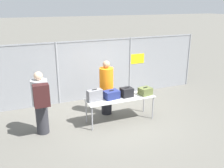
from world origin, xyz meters
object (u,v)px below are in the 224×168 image
object	(u,v)px
utility_trailer	(118,68)
suitcase_navy	(111,95)
suitcase_olive	(145,91)
security_worker_near	(106,87)
inspection_table	(120,99)
traveler_hooded	(41,101)
suitcase_black	(127,92)
suitcase_grey	(95,95)

from	to	relation	value
utility_trailer	suitcase_navy	bearing A→B (deg)	-116.18
suitcase_olive	security_worker_near	distance (m)	1.28
suitcase_navy	inspection_table	bearing A→B (deg)	-9.19
traveler_hooded	security_worker_near	bearing A→B (deg)	13.34
suitcase_black	utility_trailer	world-z (taller)	suitcase_black
suitcase_navy	traveler_hooded	bearing A→B (deg)	179.12
suitcase_black	utility_trailer	size ratio (longest dim) A/B	0.11
suitcase_grey	suitcase_navy	distance (m)	0.55
utility_trailer	suitcase_grey	bearing A→B (deg)	-121.59
suitcase_grey	suitcase_black	size ratio (longest dim) A/B	1.28
suitcase_navy	suitcase_black	xyz separation A→B (m)	(0.51, -0.02, 0.02)
inspection_table	utility_trailer	bearing A→B (deg)	66.94
suitcase_olive	suitcase_navy	bearing A→B (deg)	174.01
inspection_table	suitcase_grey	distance (m)	0.85
suitcase_black	security_worker_near	size ratio (longest dim) A/B	0.21
suitcase_black	traveler_hooded	size ratio (longest dim) A/B	0.21
inspection_table	traveler_hooded	size ratio (longest dim) A/B	1.18
suitcase_navy	suitcase_olive	size ratio (longest dim) A/B	1.16
inspection_table	traveler_hooded	bearing A→B (deg)	178.14
inspection_table	suitcase_grey	bearing A→B (deg)	175.72
traveler_hooded	security_worker_near	world-z (taller)	traveler_hooded
suitcase_black	suitcase_olive	xyz separation A→B (m)	(0.62, -0.09, -0.02)
suitcase_olive	traveler_hooded	xyz separation A→B (m)	(-3.24, 0.15, 0.11)
suitcase_black	security_worker_near	xyz separation A→B (m)	(-0.44, 0.63, 0.03)
suitcase_grey	suitcase_navy	size ratio (longest dim) A/B	0.96
inspection_table	suitcase_olive	distance (m)	0.87
suitcase_olive	security_worker_near	world-z (taller)	security_worker_near
traveler_hooded	suitcase_olive	bearing A→B (deg)	-4.02
suitcase_black	traveler_hooded	bearing A→B (deg)	178.76
suitcase_olive	utility_trailer	world-z (taller)	suitcase_olive
suitcase_black	utility_trailer	bearing A→B (deg)	69.40
suitcase_navy	traveler_hooded	world-z (taller)	traveler_hooded
suitcase_black	suitcase_navy	bearing A→B (deg)	177.32
suitcase_olive	traveler_hooded	bearing A→B (deg)	177.33
suitcase_navy	traveler_hooded	xyz separation A→B (m)	(-2.11, 0.03, 0.11)
inspection_table	suitcase_grey	xyz separation A→B (m)	(-0.82, 0.06, 0.23)
utility_trailer	inspection_table	bearing A→B (deg)	-113.06
suitcase_black	suitcase_olive	bearing A→B (deg)	-8.69
inspection_table	utility_trailer	xyz separation A→B (m)	(1.93, 4.53, -0.29)
traveler_hooded	utility_trailer	bearing A→B (deg)	44.53
suitcase_grey	suitcase_olive	xyz separation A→B (m)	(1.67, -0.13, -0.06)
security_worker_near	utility_trailer	distance (m)	4.46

